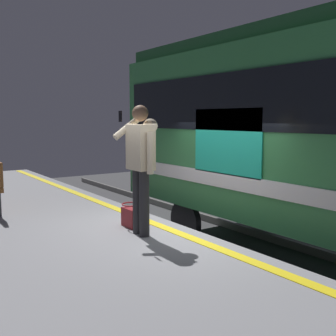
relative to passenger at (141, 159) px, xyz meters
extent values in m
plane|color=#3D3D3F|center=(0.05, -0.76, -2.02)|extent=(25.08, 25.08, 0.00)
cube|color=gray|center=(0.05, 1.60, -1.54)|extent=(16.72, 4.72, 0.96)
cube|color=yellow|center=(0.05, -0.46, -1.05)|extent=(16.39, 0.16, 0.01)
cube|color=slate|center=(0.05, -2.23, -1.94)|extent=(21.74, 0.08, 0.16)
cube|color=slate|center=(0.05, -3.67, -1.94)|extent=(21.74, 0.08, 0.16)
cube|color=black|center=(-1.66, -1.58, 0.81)|extent=(9.16, 0.03, 0.90)
cube|color=silver|center=(-1.66, -1.58, -0.44)|extent=(9.16, 0.03, 0.24)
cube|color=#19A58C|center=(0.03, -1.58, 0.18)|extent=(1.53, 0.02, 1.04)
cylinder|color=black|center=(1.48, -1.87, -1.44)|extent=(0.84, 0.12, 0.84)
cylinder|color=black|center=(1.48, -4.04, -1.44)|extent=(0.84, 0.12, 0.84)
cylinder|color=#262628|center=(-0.09, 0.01, -0.60)|extent=(0.14, 0.14, 0.91)
cylinder|color=#262628|center=(0.09, 0.01, -0.60)|extent=(0.14, 0.14, 0.91)
cube|color=beige|center=(0.00, 0.01, 0.16)|extent=(0.40, 0.24, 0.61)
sphere|color=beige|center=(0.00, -0.15, 0.45)|extent=(0.20, 0.20, 0.20)
sphere|color=#997051|center=(0.00, 0.01, 0.62)|extent=(0.22, 0.22, 0.22)
cylinder|color=beige|center=(-0.25, 0.01, 0.10)|extent=(0.09, 0.09, 0.55)
cylinder|color=beige|center=(0.23, 0.09, 0.42)|extent=(0.09, 0.42, 0.33)
cube|color=black|center=(0.23, 0.19, 0.58)|extent=(0.07, 0.02, 0.15)
cube|color=maroon|center=(0.44, -0.10, -0.92)|extent=(0.34, 0.20, 0.28)
torus|color=maroon|center=(0.44, -0.10, -0.72)|extent=(0.31, 0.31, 0.02)
camera|label=1|loc=(-4.83, 2.86, 0.55)|focal=44.20mm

